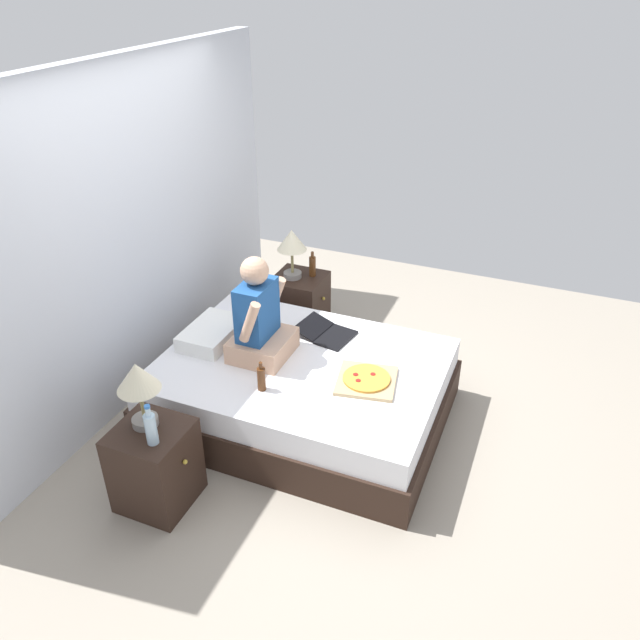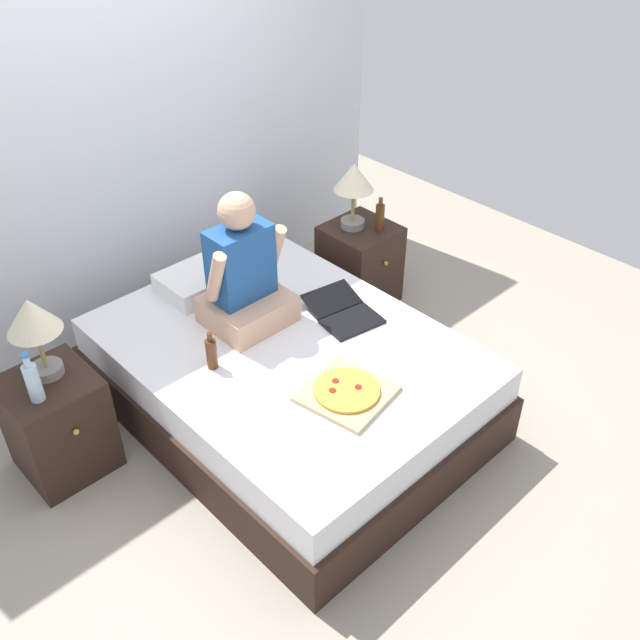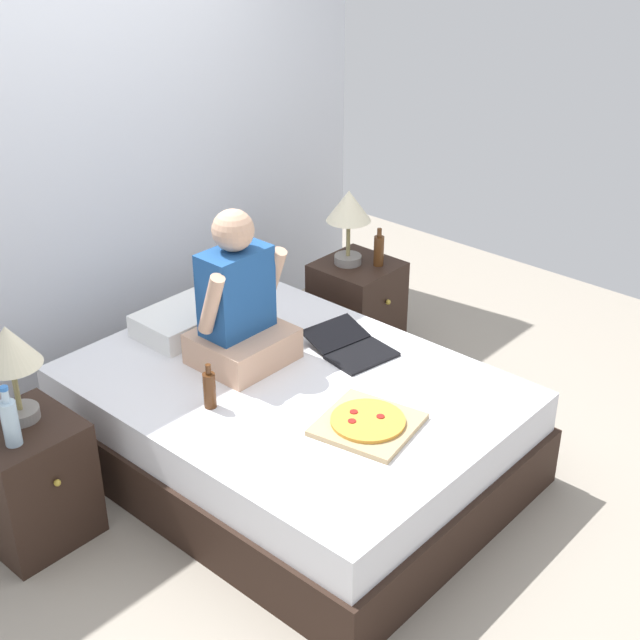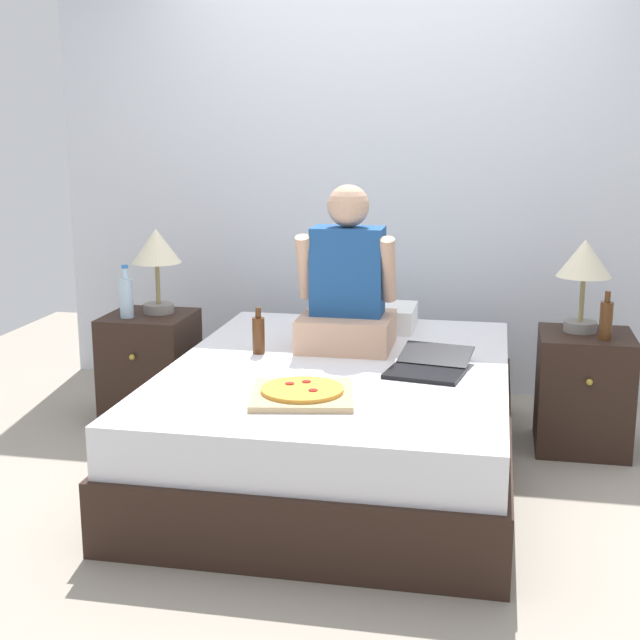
{
  "view_description": "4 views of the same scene",
  "coord_description": "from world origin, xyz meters",
  "px_view_note": "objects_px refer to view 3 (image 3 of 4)",
  "views": [
    {
      "loc": [
        -3.41,
        -1.54,
        3.07
      ],
      "look_at": [
        0.12,
        -0.09,
        0.81
      ],
      "focal_mm": 35.0,
      "sensor_mm": 36.0,
      "label": 1
    },
    {
      "loc": [
        -1.95,
        -2.31,
        2.9
      ],
      "look_at": [
        0.1,
        -0.15,
        0.69
      ],
      "focal_mm": 40.0,
      "sensor_mm": 36.0,
      "label": 2
    },
    {
      "loc": [
        -2.59,
        -2.5,
        2.74
      ],
      "look_at": [
        0.1,
        -0.09,
        0.82
      ],
      "focal_mm": 50.0,
      "sensor_mm": 36.0,
      "label": 3
    },
    {
      "loc": [
        0.67,
        -3.8,
        1.58
      ],
      "look_at": [
        -0.05,
        -0.17,
        0.74
      ],
      "focal_mm": 50.0,
      "sensor_mm": 36.0,
      "label": 4
    }
  ],
  "objects_px": {
    "person_seated": "(239,307)",
    "pizza_box": "(368,423)",
    "lamp_on_left_nightstand": "(9,353)",
    "beer_bottle": "(379,250)",
    "bed": "(292,425)",
    "beer_bottle_on_bed": "(210,389)",
    "nightstand_left": "(30,481)",
    "water_bottle": "(10,421)",
    "lamp_on_right_nightstand": "(349,211)",
    "laptop": "(353,348)",
    "nightstand_right": "(357,307)"
  },
  "relations": [
    {
      "from": "person_seated",
      "to": "pizza_box",
      "type": "xyz_separation_m",
      "value": [
        -0.04,
        -0.83,
        -0.27
      ]
    },
    {
      "from": "lamp_on_left_nightstand",
      "to": "beer_bottle",
      "type": "height_order",
      "value": "lamp_on_left_nightstand"
    },
    {
      "from": "beer_bottle",
      "to": "person_seated",
      "type": "relative_size",
      "value": 0.29
    },
    {
      "from": "bed",
      "to": "person_seated",
      "type": "distance_m",
      "value": 0.63
    },
    {
      "from": "person_seated",
      "to": "beer_bottle_on_bed",
      "type": "xyz_separation_m",
      "value": [
        -0.39,
        -0.2,
        -0.2
      ]
    },
    {
      "from": "nightstand_left",
      "to": "person_seated",
      "type": "relative_size",
      "value": 0.74
    },
    {
      "from": "nightstand_left",
      "to": "water_bottle",
      "type": "bearing_deg",
      "value": -131.65
    },
    {
      "from": "bed",
      "to": "person_seated",
      "type": "height_order",
      "value": "person_seated"
    },
    {
      "from": "lamp_on_left_nightstand",
      "to": "water_bottle",
      "type": "height_order",
      "value": "lamp_on_left_nightstand"
    },
    {
      "from": "lamp_on_right_nightstand",
      "to": "beer_bottle_on_bed",
      "type": "height_order",
      "value": "lamp_on_right_nightstand"
    },
    {
      "from": "lamp_on_left_nightstand",
      "to": "laptop",
      "type": "distance_m",
      "value": 1.65
    },
    {
      "from": "nightstand_left",
      "to": "laptop",
      "type": "distance_m",
      "value": 1.64
    },
    {
      "from": "laptop",
      "to": "lamp_on_left_nightstand",
      "type": "bearing_deg",
      "value": 157.42
    },
    {
      "from": "person_seated",
      "to": "nightstand_right",
      "type": "bearing_deg",
      "value": 9.86
    },
    {
      "from": "lamp_on_left_nightstand",
      "to": "person_seated",
      "type": "height_order",
      "value": "person_seated"
    },
    {
      "from": "nightstand_left",
      "to": "water_bottle",
      "type": "height_order",
      "value": "water_bottle"
    },
    {
      "from": "laptop",
      "to": "nightstand_right",
      "type": "bearing_deg",
      "value": 38.28
    },
    {
      "from": "water_bottle",
      "to": "nightstand_right",
      "type": "distance_m",
      "value": 2.35
    },
    {
      "from": "nightstand_left",
      "to": "lamp_on_right_nightstand",
      "type": "distance_m",
      "value": 2.29
    },
    {
      "from": "lamp_on_right_nightstand",
      "to": "nightstand_right",
      "type": "bearing_deg",
      "value": -59.07
    },
    {
      "from": "beer_bottle",
      "to": "pizza_box",
      "type": "xyz_separation_m",
      "value": [
        -1.24,
        -0.93,
        -0.15
      ]
    },
    {
      "from": "lamp_on_right_nightstand",
      "to": "person_seated",
      "type": "height_order",
      "value": "person_seated"
    },
    {
      "from": "nightstand_right",
      "to": "lamp_on_right_nightstand",
      "type": "relative_size",
      "value": 1.28
    },
    {
      "from": "nightstand_right",
      "to": "lamp_on_right_nightstand",
      "type": "distance_m",
      "value": 0.62
    },
    {
      "from": "nightstand_left",
      "to": "beer_bottle",
      "type": "height_order",
      "value": "beer_bottle"
    },
    {
      "from": "nightstand_right",
      "to": "person_seated",
      "type": "relative_size",
      "value": 0.74
    },
    {
      "from": "person_seated",
      "to": "laptop",
      "type": "bearing_deg",
      "value": -41.12
    },
    {
      "from": "nightstand_left",
      "to": "beer_bottle",
      "type": "bearing_deg",
      "value": -2.48
    },
    {
      "from": "nightstand_left",
      "to": "lamp_on_left_nightstand",
      "type": "height_order",
      "value": "lamp_on_left_nightstand"
    },
    {
      "from": "beer_bottle_on_bed",
      "to": "beer_bottle",
      "type": "bearing_deg",
      "value": 10.71
    },
    {
      "from": "water_bottle",
      "to": "beer_bottle_on_bed",
      "type": "bearing_deg",
      "value": -21.46
    },
    {
      "from": "nightstand_right",
      "to": "beer_bottle_on_bed",
      "type": "distance_m",
      "value": 1.61
    },
    {
      "from": "nightstand_left",
      "to": "laptop",
      "type": "relative_size",
      "value": 1.24
    },
    {
      "from": "nightstand_left",
      "to": "beer_bottle",
      "type": "relative_size",
      "value": 2.5
    },
    {
      "from": "pizza_box",
      "to": "nightstand_left",
      "type": "bearing_deg",
      "value": 135.79
    },
    {
      "from": "nightstand_left",
      "to": "lamp_on_right_nightstand",
      "type": "relative_size",
      "value": 1.28
    },
    {
      "from": "person_seated",
      "to": "pizza_box",
      "type": "relative_size",
      "value": 1.67
    },
    {
      "from": "lamp_on_left_nightstand",
      "to": "beer_bottle_on_bed",
      "type": "xyz_separation_m",
      "value": [
        0.67,
        -0.45,
        -0.31
      ]
    },
    {
      "from": "water_bottle",
      "to": "lamp_on_right_nightstand",
      "type": "bearing_deg",
      "value": 3.5
    },
    {
      "from": "lamp_on_left_nightstand",
      "to": "laptop",
      "type": "xyz_separation_m",
      "value": [
        1.48,
        -0.62,
        -0.38
      ]
    },
    {
      "from": "pizza_box",
      "to": "water_bottle",
      "type": "bearing_deg",
      "value": 140.45
    },
    {
      "from": "lamp_on_right_nightstand",
      "to": "water_bottle",
      "type": "bearing_deg",
      "value": -176.5
    },
    {
      "from": "lamp_on_right_nightstand",
      "to": "pizza_box",
      "type": "xyz_separation_m",
      "value": [
        -1.14,
        -1.08,
        -0.38
      ]
    },
    {
      "from": "water_bottle",
      "to": "lamp_on_right_nightstand",
      "type": "xyz_separation_m",
      "value": [
        2.29,
        0.14,
        0.22
      ]
    },
    {
      "from": "lamp_on_left_nightstand",
      "to": "nightstand_right",
      "type": "relative_size",
      "value": 0.78
    },
    {
      "from": "water_bottle",
      "to": "lamp_on_right_nightstand",
      "type": "height_order",
      "value": "lamp_on_right_nightstand"
    },
    {
      "from": "lamp_on_left_nightstand",
      "to": "pizza_box",
      "type": "relative_size",
      "value": 0.96
    },
    {
      "from": "lamp_on_left_nightstand",
      "to": "beer_bottle_on_bed",
      "type": "bearing_deg",
      "value": -33.89
    },
    {
      "from": "lamp_on_left_nightstand",
      "to": "water_bottle",
      "type": "relative_size",
      "value": 1.63
    },
    {
      "from": "bed",
      "to": "person_seated",
      "type": "relative_size",
      "value": 2.65
    }
  ]
}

